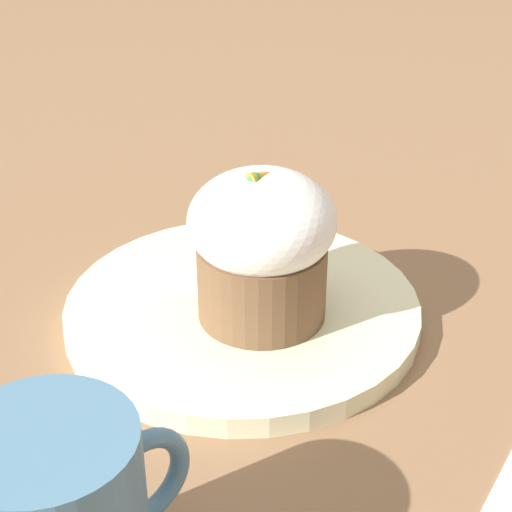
% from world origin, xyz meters
% --- Properties ---
extents(ground_plane, '(4.00, 4.00, 0.00)m').
position_xyz_m(ground_plane, '(0.00, 0.00, 0.00)').
color(ground_plane, '#846042').
extents(dessert_plate, '(0.23, 0.23, 0.01)m').
position_xyz_m(dessert_plate, '(0.00, 0.00, 0.01)').
color(dessert_plate, beige).
rests_on(dessert_plate, ground_plane).
extents(carrot_cake, '(0.09, 0.09, 0.10)m').
position_xyz_m(carrot_cake, '(-0.00, -0.02, 0.06)').
color(carrot_cake, brown).
rests_on(carrot_cake, dessert_plate).
extents(spoon, '(0.05, 0.12, 0.01)m').
position_xyz_m(spoon, '(-0.00, 0.02, 0.02)').
color(spoon, silver).
rests_on(spoon, dessert_plate).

